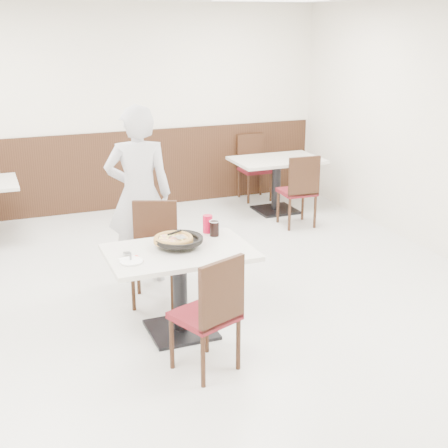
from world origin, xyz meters
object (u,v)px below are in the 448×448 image
object	(u,v)px
pizza	(173,240)
side_plate	(131,261)
main_table	(180,292)
chair_far	(154,255)
cola_glass	(214,229)
bg_table_right	(276,185)
diner_person	(139,195)
chair_near	(205,313)
red_cup	(208,224)
bg_chair_right_near	(297,190)
bg_chair_right_far	(255,168)
pizza_pan	(179,242)

from	to	relation	value
pizza	side_plate	world-z (taller)	pizza
main_table	chair_far	world-z (taller)	chair_far
main_table	cola_glass	xyz separation A→B (m)	(0.40, 0.23, 0.44)
chair_far	bg_table_right	size ratio (longest dim) A/B	0.79
main_table	bg_table_right	xyz separation A→B (m)	(2.33, 2.91, 0.00)
bg_table_right	diner_person	bearing A→B (deg)	-144.65
side_plate	cola_glass	size ratio (longest dim) A/B	1.42
chair_near	red_cup	world-z (taller)	chair_near
chair_far	bg_table_right	distance (m)	3.28
chair_near	red_cup	bearing A→B (deg)	46.45
bg_chair_right_near	side_plate	bearing A→B (deg)	-136.65
chair_near	side_plate	size ratio (longest dim) A/B	5.13
main_table	chair_near	distance (m)	0.65
cola_glass	main_table	bearing A→B (deg)	-149.87
cola_glass	bg_chair_right_far	distance (m)	3.86
pizza	cola_glass	distance (m)	0.45
cola_glass	red_cup	bearing A→B (deg)	102.48
chair_far	pizza_pan	xyz separation A→B (m)	(0.07, -0.59, 0.32)
side_plate	diner_person	distance (m)	1.43
diner_person	bg_chair_right_near	bearing A→B (deg)	-144.90
main_table	bg_chair_right_near	distance (m)	3.22
chair_near	red_cup	size ratio (longest dim) A/B	5.94
side_plate	cola_glass	bearing A→B (deg)	23.07
pizza	bg_table_right	distance (m)	3.70
chair_near	pizza	world-z (taller)	chair_near
pizza	bg_chair_right_near	xyz separation A→B (m)	(2.32, 2.16, -0.34)
pizza_pan	pizza	world-z (taller)	pizza
bg_table_right	main_table	bearing A→B (deg)	-128.66
bg_table_right	bg_chair_right_far	distance (m)	0.67
pizza	red_cup	bearing A→B (deg)	32.14
cola_glass	bg_table_right	world-z (taller)	cola_glass
bg_chair_right_near	pizza_pan	bearing A→B (deg)	-133.87
chair_near	bg_chair_right_far	size ratio (longest dim) A/B	1.00
bg_table_right	bg_chair_right_far	size ratio (longest dim) A/B	1.26
side_plate	pizza_pan	bearing A→B (deg)	22.85
pizza_pan	bg_chair_right_near	distance (m)	3.17
main_table	cola_glass	distance (m)	0.64
side_plate	bg_table_right	bearing A→B (deg)	47.68
bg_table_right	chair_far	bearing A→B (deg)	-136.50
main_table	bg_chair_right_far	xyz separation A→B (m)	(2.30, 3.58, 0.10)
pizza	cola_glass	size ratio (longest dim) A/B	2.56
chair_far	side_plate	distance (m)	0.92
chair_near	diner_person	xyz separation A→B (m)	(-0.01, 1.89, 0.43)
chair_far	cola_glass	world-z (taller)	chair_far
red_cup	side_plate	bearing A→B (deg)	-150.34
side_plate	bg_chair_right_near	bearing A→B (deg)	40.92
pizza	red_cup	distance (m)	0.47
chair_near	diner_person	world-z (taller)	diner_person
pizza	cola_glass	world-z (taller)	cola_glass
cola_glass	red_cup	xyz separation A→B (m)	(-0.02, 0.11, 0.02)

